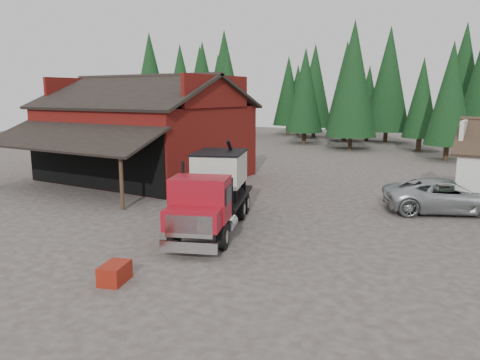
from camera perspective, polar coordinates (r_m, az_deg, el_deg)
The scene contains 9 objects.
ground at distance 19.62m, azimuth -6.77°, elevation -6.92°, with size 120.00×120.00×0.00m, color #423A34.
red_barn at distance 33.56m, azimuth -11.42°, elevation 4.86°, with size 12.80×13.63×7.18m.
conifer_backdrop at distance 58.21m, azimuth 19.45°, elevation 4.08°, with size 76.00×16.00×16.00m, color black, non-canonical shape.
near_pine_a at distance 54.35m, azimuth -7.25°, elevation 10.94°, with size 4.40×4.40×11.40m.
near_pine_b at distance 45.10m, azimuth 24.30°, elevation 9.60°, with size 3.96×3.96×10.40m.
near_pine_d at distance 51.20m, azimuth 13.61°, elevation 11.89°, with size 5.28×5.28×13.40m.
feed_truck at distance 20.35m, azimuth -3.23°, elevation -1.14°, with size 5.13×8.53×3.75m.
silver_car at distance 25.42m, azimuth 23.90°, elevation -1.79°, with size 2.79×6.04×1.68m, color #AAAEB2.
equip_box at distance 15.45m, azimuth -15.03°, elevation -10.90°, with size 0.70×1.10×0.60m, color maroon.
Camera 1 is at (11.55, -14.76, 5.82)m, focal length 35.00 mm.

